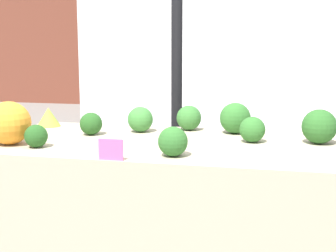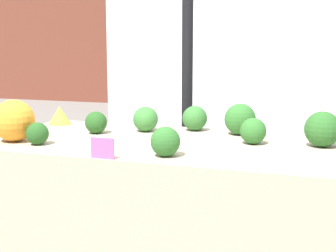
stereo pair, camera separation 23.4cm
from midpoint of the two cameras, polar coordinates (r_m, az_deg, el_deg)
tent_pole at (r=2.97m, az=4.64°, el=6.69°), size 0.07×0.07×2.38m
parked_truck at (r=6.08m, az=17.17°, el=9.90°), size 4.51×2.26×2.65m
market_table at (r=2.32m, az=2.36°, el=-4.85°), size 1.83×0.90×0.87m
orange_cauliflower at (r=2.44m, az=-15.73°, el=0.62°), size 0.21×0.21×0.21m
romanesco_head at (r=2.93m, az=-10.87°, el=1.27°), size 0.14×0.14×0.11m
broccoli_head_0 at (r=2.67m, az=5.80°, el=0.93°), size 0.14×0.14×0.14m
broccoli_head_1 at (r=2.03m, az=2.98°, el=-1.94°), size 0.13×0.13×0.13m
broccoli_head_2 at (r=2.58m, az=11.38°, el=0.79°), size 0.17×0.17×0.17m
broccoli_head_3 at (r=2.38m, az=21.04°, el=-0.39°), size 0.17×0.17×0.17m
broccoli_head_4 at (r=2.63m, az=-0.21°, el=0.83°), size 0.14×0.14×0.14m
broccoli_head_5 at (r=2.33m, az=-12.89°, el=-0.94°), size 0.11×0.11×0.11m
broccoli_head_6 at (r=2.35m, az=13.17°, el=-0.63°), size 0.13×0.13×0.13m
broccoli_head_7 at (r=2.58m, az=-6.22°, el=0.40°), size 0.12×0.12×0.12m
price_sign at (r=1.99m, az=-4.68°, el=-2.76°), size 0.11×0.01×0.09m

